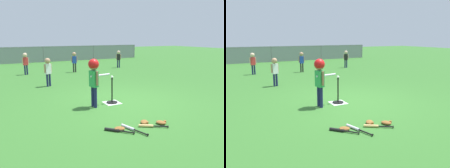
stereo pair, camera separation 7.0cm
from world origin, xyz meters
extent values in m
plane|color=#336B28|center=(0.00, 0.00, 0.00)|extent=(60.00, 60.00, 0.00)
cube|color=white|center=(-0.38, 0.11, 0.00)|extent=(0.44, 0.44, 0.01)
cylinder|color=black|center=(-0.38, 0.11, 0.01)|extent=(0.32, 0.32, 0.03)
cylinder|color=black|center=(-0.38, 0.11, 0.37)|extent=(0.04, 0.04, 0.69)
cylinder|color=black|center=(-0.38, 0.11, 0.71)|extent=(0.06, 0.06, 0.02)
sphere|color=white|center=(-0.38, 0.11, 0.75)|extent=(0.07, 0.07, 0.07)
cylinder|color=#191E4C|center=(-1.00, 0.06, 0.28)|extent=(0.09, 0.09, 0.56)
cylinder|color=#191E4C|center=(-0.97, -0.06, 0.28)|extent=(0.09, 0.09, 0.56)
cube|color=green|center=(-0.98, 0.00, 0.77)|extent=(0.19, 0.27, 0.43)
cylinder|color=#8C6647|center=(-1.01, 0.15, 0.80)|extent=(0.06, 0.06, 0.37)
cylinder|color=#8C6647|center=(-0.96, -0.15, 0.80)|extent=(0.06, 0.06, 0.37)
sphere|color=#8C6647|center=(-0.98, 0.00, 1.12)|extent=(0.25, 0.25, 0.25)
sphere|color=red|center=(-0.98, 0.00, 1.16)|extent=(0.28, 0.28, 0.28)
cylinder|color=silver|center=(-0.78, 0.04, 0.84)|extent=(0.60, 0.17, 0.06)
cylinder|color=#191E4C|center=(-1.45, 3.16, 0.24)|extent=(0.07, 0.07, 0.48)
cylinder|color=#191E4C|center=(-1.55, 3.12, 0.24)|extent=(0.07, 0.07, 0.48)
cube|color=white|center=(-1.50, 3.14, 0.67)|extent=(0.24, 0.19, 0.37)
cylinder|color=tan|center=(-1.38, 3.19, 0.69)|extent=(0.05, 0.05, 0.32)
cylinder|color=tan|center=(-1.63, 3.10, 0.69)|extent=(0.05, 0.05, 0.32)
sphere|color=tan|center=(-1.50, 3.14, 0.97)|extent=(0.21, 0.21, 0.21)
cylinder|color=#262626|center=(0.52, 5.97, 0.24)|extent=(0.07, 0.07, 0.47)
cylinder|color=#262626|center=(0.42, 5.99, 0.24)|extent=(0.07, 0.07, 0.47)
cube|color=#2347B7|center=(0.47, 5.98, 0.66)|extent=(0.23, 0.15, 0.37)
cylinder|color=tan|center=(0.60, 5.96, 0.68)|extent=(0.05, 0.05, 0.31)
cylinder|color=tan|center=(0.34, 6.00, 0.68)|extent=(0.05, 0.05, 0.31)
sphere|color=tan|center=(0.47, 5.98, 0.96)|extent=(0.21, 0.21, 0.21)
cylinder|color=#191E4C|center=(-1.86, 6.35, 0.24)|extent=(0.07, 0.07, 0.48)
cylinder|color=#191E4C|center=(-1.96, 6.32, 0.24)|extent=(0.07, 0.07, 0.48)
cube|color=red|center=(-1.91, 6.33, 0.67)|extent=(0.24, 0.18, 0.37)
cylinder|color=beige|center=(-1.78, 6.37, 0.69)|extent=(0.05, 0.05, 0.32)
cylinder|color=beige|center=(-2.04, 6.30, 0.69)|extent=(0.05, 0.05, 0.32)
sphere|color=beige|center=(-1.91, 6.33, 0.97)|extent=(0.21, 0.21, 0.21)
cylinder|color=#191E4C|center=(3.45, 6.42, 0.23)|extent=(0.07, 0.07, 0.46)
cylinder|color=#191E4C|center=(3.37, 6.47, 0.23)|extent=(0.07, 0.07, 0.46)
cube|color=black|center=(3.41, 6.44, 0.64)|extent=(0.24, 0.21, 0.36)
cylinder|color=beige|center=(3.52, 6.38, 0.66)|extent=(0.05, 0.05, 0.31)
cylinder|color=beige|center=(3.30, 6.51, 0.66)|extent=(0.05, 0.05, 0.31)
sphere|color=beige|center=(3.41, 6.44, 0.93)|extent=(0.20, 0.20, 0.20)
cylinder|color=silver|center=(-0.95, -1.64, 0.03)|extent=(0.15, 0.34, 0.06)
cylinder|color=black|center=(-0.85, -1.96, 0.03)|extent=(0.12, 0.33, 0.03)
cylinder|color=black|center=(-0.80, -2.12, 0.03)|extent=(0.05, 0.03, 0.05)
cylinder|color=#DBB266|center=(-0.57, -1.75, 0.03)|extent=(0.29, 0.22, 0.06)
cylinder|color=black|center=(-0.32, -1.92, 0.03)|extent=(0.27, 0.19, 0.03)
cylinder|color=black|center=(-0.19, -2.00, 0.03)|extent=(0.04, 0.05, 0.05)
cylinder|color=black|center=(-1.29, -1.60, 0.03)|extent=(0.25, 0.26, 0.06)
cylinder|color=black|center=(-1.09, -1.82, 0.03)|extent=(0.23, 0.24, 0.03)
cylinder|color=black|center=(-0.98, -1.93, 0.03)|extent=(0.05, 0.05, 0.05)
ellipsoid|color=brown|center=(-0.18, -1.77, 0.04)|extent=(0.25, 0.27, 0.07)
cube|color=brown|center=(-0.09, -1.79, 0.04)|extent=(0.06, 0.06, 0.06)
ellipsoid|color=brown|center=(-0.48, -1.57, 0.04)|extent=(0.26, 0.27, 0.07)
cube|color=brown|center=(-0.47, -1.67, 0.04)|extent=(0.06, 0.06, 0.06)
ellipsoid|color=brown|center=(-1.14, -1.63, 0.04)|extent=(0.27, 0.24, 0.07)
cube|color=brown|center=(-1.23, -1.67, 0.04)|extent=(0.06, 0.06, 0.06)
cylinder|color=slate|center=(0.00, 11.66, 0.57)|extent=(0.06, 0.06, 1.15)
cylinder|color=slate|center=(4.00, 11.66, 0.57)|extent=(0.06, 0.06, 1.15)
cylinder|color=slate|center=(8.00, 11.66, 0.57)|extent=(0.06, 0.06, 1.15)
cube|color=gray|center=(0.00, 11.66, 1.09)|extent=(16.00, 0.03, 0.03)
cube|color=gray|center=(0.00, 11.66, 0.57)|extent=(16.00, 0.01, 1.15)
camera|label=1|loc=(-3.23, -5.26, 1.85)|focal=35.56mm
camera|label=2|loc=(-3.16, -5.29, 1.85)|focal=35.56mm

